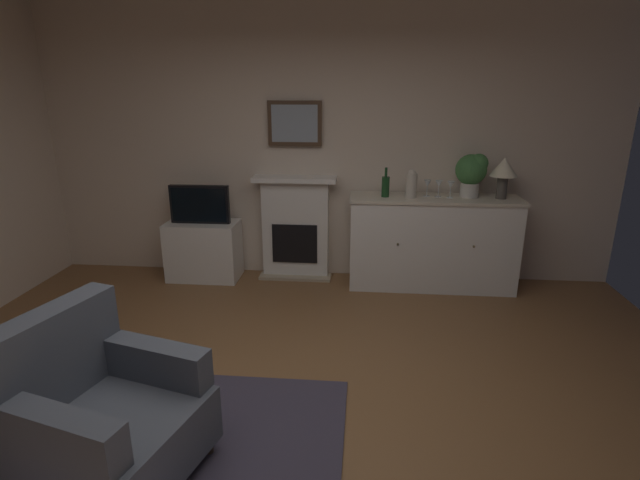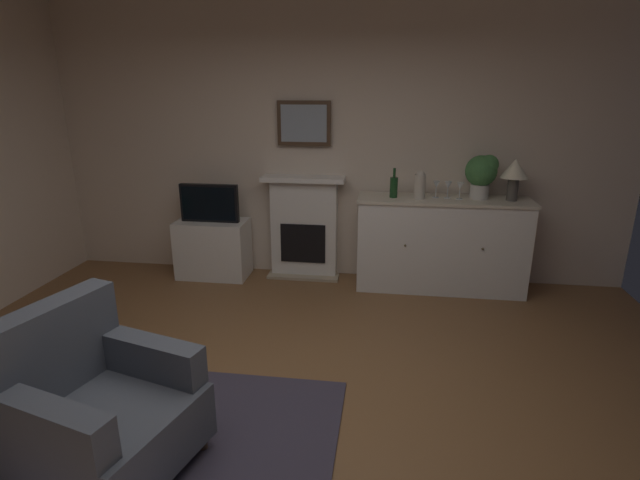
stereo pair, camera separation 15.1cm
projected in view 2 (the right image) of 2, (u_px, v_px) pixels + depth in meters
ground_plane at (283, 435)px, 2.98m from camera, size 6.04×5.38×0.10m
wall_rear at (334, 144)px, 5.06m from camera, size 6.04×0.06×2.84m
area_rug at (133, 463)px, 2.69m from camera, size 2.20×1.83×0.02m
fireplace_unit at (304, 227)px, 5.24m from camera, size 0.87×0.30×1.10m
framed_picture at (304, 123)px, 4.95m from camera, size 0.55×0.04×0.45m
sideboard_cabinet at (441, 244)px, 4.90m from camera, size 1.68×0.49×0.94m
table_lamp at (515, 172)px, 4.59m from camera, size 0.26×0.26×0.40m
wine_bottle at (394, 187)px, 4.78m from camera, size 0.08×0.08×0.29m
wine_glass_left at (436, 185)px, 4.77m from camera, size 0.07×0.07×0.16m
wine_glass_center at (448, 186)px, 4.74m from camera, size 0.07×0.07×0.16m
wine_glass_right at (460, 187)px, 4.70m from camera, size 0.07×0.07×0.16m
vase_decorative at (420, 185)px, 4.71m from camera, size 0.11×0.11×0.28m
tv_cabinet at (213, 249)px, 5.28m from camera, size 0.75×0.42×0.62m
tv_set at (209, 203)px, 5.11m from camera, size 0.62×0.07×0.40m
potted_plant_small at (482, 172)px, 4.68m from camera, size 0.30×0.30×0.43m
armchair at (97, 408)px, 2.55m from camera, size 0.98×0.95×0.92m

